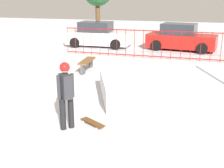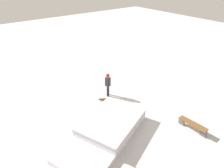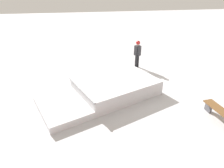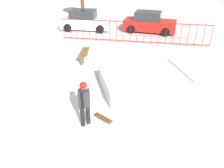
{
  "view_description": "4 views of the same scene",
  "coord_description": "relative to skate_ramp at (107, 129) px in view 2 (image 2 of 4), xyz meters",
  "views": [
    {
      "loc": [
        1.94,
        -8.51,
        3.28
      ],
      "look_at": [
        -0.2,
        -0.95,
        0.9
      ],
      "focal_mm": 47.5,
      "sensor_mm": 36.0,
      "label": 1
    },
    {
      "loc": [
        6.12,
        7.68,
        7.89
      ],
      "look_at": [
        -1.2,
        -1.88,
        1.0
      ],
      "focal_mm": 32.27,
      "sensor_mm": 36.0,
      "label": 2
    },
    {
      "loc": [
        2.52,
        8.83,
        4.74
      ],
      "look_at": [
        1.1,
        0.96,
        0.6
      ],
      "focal_mm": 31.1,
      "sensor_mm": 36.0,
      "label": 3
    },
    {
      "loc": [
        0.84,
        -8.16,
        5.16
      ],
      "look_at": [
        -0.32,
        -0.68,
        0.9
      ],
      "focal_mm": 35.44,
      "sensor_mm": 36.0,
      "label": 4
    }
  ],
  "objects": [
    {
      "name": "park_bench",
      "position": [
        -3.97,
        2.66,
        0.04
      ],
      "size": [
        0.53,
        1.66,
        0.48
      ],
      "rotation": [
        0.0,
        0.0,
        1.65
      ],
      "color": "brown",
      "rests_on": "ground"
    },
    {
      "name": "skateboard",
      "position": [
        -1.8,
        -2.75,
        -0.24
      ],
      "size": [
        0.79,
        0.59,
        0.09
      ],
      "rotation": [
        0.0,
        0.0,
        2.59
      ],
      "color": "#593314",
      "rests_on": "ground"
    },
    {
      "name": "skate_ramp",
      "position": [
        0.0,
        0.0,
        0.0
      ],
      "size": [
        5.98,
        4.42,
        0.74
      ],
      "rotation": [
        0.0,
        0.0,
        0.38
      ],
      "color": "silver",
      "rests_on": "ground"
    },
    {
      "name": "skater",
      "position": [
        -2.36,
        -3.09,
        0.69
      ],
      "size": [
        0.42,
        0.42,
        1.73
      ],
      "rotation": [
        0.0,
        0.0,
        2.36
      ],
      "color": "black",
      "rests_on": "ground"
    },
    {
      "name": "ground_plane",
      "position": [
        -1.32,
        -0.94,
        -0.32
      ],
      "size": [
        60.0,
        60.0,
        0.0
      ],
      "primitive_type": "plane",
      "color": "silver"
    }
  ]
}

